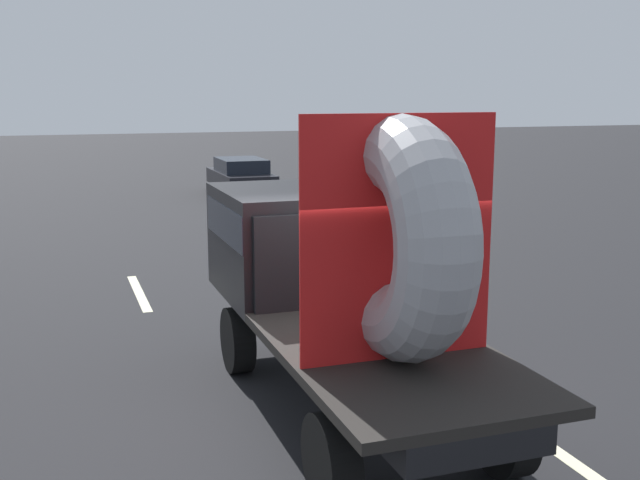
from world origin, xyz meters
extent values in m
plane|color=black|center=(0.00, 0.00, 0.00)|extent=(120.00, 120.00, 0.00)
cylinder|color=black|center=(-0.94, 1.74, 0.42)|extent=(0.28, 0.83, 0.83)
cylinder|color=black|center=(0.76, 1.74, 0.42)|extent=(0.28, 0.83, 0.83)
cylinder|color=black|center=(-0.94, -1.72, 0.42)|extent=(0.28, 0.83, 0.83)
cylinder|color=black|center=(0.76, -1.72, 0.42)|extent=(0.28, 0.83, 0.83)
cube|color=black|center=(-0.09, 0.01, 0.83)|extent=(1.30, 5.53, 0.25)
cube|color=black|center=(-0.09, 1.74, 1.63)|extent=(2.00, 2.07, 1.35)
cube|color=black|center=(-0.09, 1.69, 1.93)|extent=(2.02, 1.97, 0.44)
cube|color=black|center=(-0.09, -1.03, 1.01)|extent=(2.00, 3.46, 0.10)
cube|color=black|center=(-0.09, 0.65, 1.61)|extent=(1.80, 0.08, 1.10)
torus|color=#9E9EA3|center=(-0.09, -1.18, 2.19)|extent=(0.74, 2.26, 2.26)
cube|color=red|center=(-0.09, -1.18, 2.19)|extent=(1.90, 0.03, 2.26)
cylinder|color=black|center=(2.42, 19.76, 0.29)|extent=(0.20, 0.59, 0.59)
cylinder|color=black|center=(3.84, 19.76, 0.29)|extent=(0.20, 0.59, 0.59)
cylinder|color=black|center=(2.42, 17.31, 0.29)|extent=(0.20, 0.59, 0.59)
cylinder|color=black|center=(3.84, 17.31, 0.29)|extent=(0.20, 0.59, 0.59)
cube|color=black|center=(3.13, 18.53, 0.54)|extent=(1.65, 3.84, 0.50)
cube|color=black|center=(3.13, 18.44, 1.02)|extent=(1.48, 2.15, 0.46)
cube|color=beige|center=(-1.70, 6.13, 0.00)|extent=(0.16, 2.62, 0.01)
cube|color=beige|center=(1.52, -1.61, 0.00)|extent=(0.16, 2.03, 0.01)
cube|color=beige|center=(1.52, 6.15, 0.00)|extent=(0.16, 2.66, 0.01)
camera|label=1|loc=(-3.05, -7.49, 3.51)|focal=43.57mm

